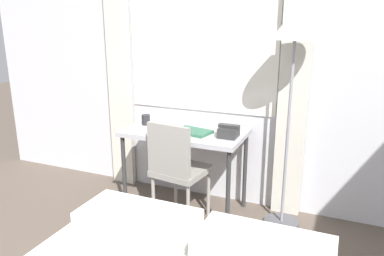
{
  "coord_description": "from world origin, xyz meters",
  "views": [
    {
      "loc": [
        0.83,
        -0.17,
        1.65
      ],
      "look_at": [
        -0.19,
        2.24,
        0.9
      ],
      "focal_mm": 35.0,
      "sensor_mm": 36.0,
      "label": 1
    }
  ],
  "objects_px": {
    "desk": "(185,138)",
    "telephone": "(229,132)",
    "standing_lamp": "(294,44)",
    "desk_chair": "(177,166)",
    "book": "(193,131)",
    "mug": "(146,120)"
  },
  "relations": [
    {
      "from": "desk_chair",
      "to": "standing_lamp",
      "type": "xyz_separation_m",
      "value": [
        0.82,
        0.31,
        0.97
      ]
    },
    {
      "from": "telephone",
      "to": "book",
      "type": "relative_size",
      "value": 0.51
    },
    {
      "from": "desk_chair",
      "to": "telephone",
      "type": "xyz_separation_m",
      "value": [
        0.37,
        0.2,
        0.28
      ]
    },
    {
      "from": "standing_lamp",
      "to": "book",
      "type": "xyz_separation_m",
      "value": [
        -0.76,
        -0.12,
        -0.72
      ]
    },
    {
      "from": "desk_chair",
      "to": "book",
      "type": "xyz_separation_m",
      "value": [
        0.07,
        0.19,
        0.25
      ]
    },
    {
      "from": "desk",
      "to": "standing_lamp",
      "type": "bearing_deg",
      "value": 4.89
    },
    {
      "from": "desk",
      "to": "telephone",
      "type": "xyz_separation_m",
      "value": [
        0.4,
        -0.04,
        0.12
      ]
    },
    {
      "from": "telephone",
      "to": "mug",
      "type": "height_order",
      "value": "telephone"
    },
    {
      "from": "standing_lamp",
      "to": "desk",
      "type": "bearing_deg",
      "value": -175.11
    },
    {
      "from": "desk_chair",
      "to": "standing_lamp",
      "type": "distance_m",
      "value": 1.31
    },
    {
      "from": "telephone",
      "to": "mug",
      "type": "relative_size",
      "value": 1.85
    },
    {
      "from": "desk",
      "to": "telephone",
      "type": "bearing_deg",
      "value": -6.38
    },
    {
      "from": "desk",
      "to": "desk_chair",
      "type": "xyz_separation_m",
      "value": [
        0.03,
        -0.24,
        -0.17
      ]
    },
    {
      "from": "desk",
      "to": "book",
      "type": "height_order",
      "value": "book"
    },
    {
      "from": "telephone",
      "to": "standing_lamp",
      "type": "bearing_deg",
      "value": 14.72
    },
    {
      "from": "desk",
      "to": "desk_chair",
      "type": "distance_m",
      "value": 0.3
    },
    {
      "from": "book",
      "to": "mug",
      "type": "distance_m",
      "value": 0.5
    },
    {
      "from": "desk",
      "to": "telephone",
      "type": "distance_m",
      "value": 0.42
    },
    {
      "from": "desk",
      "to": "telephone",
      "type": "height_order",
      "value": "telephone"
    },
    {
      "from": "desk_chair",
      "to": "mug",
      "type": "xyz_separation_m",
      "value": [
        -0.43,
        0.26,
        0.28
      ]
    },
    {
      "from": "desk",
      "to": "book",
      "type": "bearing_deg",
      "value": -28.77
    },
    {
      "from": "telephone",
      "to": "mug",
      "type": "xyz_separation_m",
      "value": [
        -0.8,
        0.07,
        -0.0
      ]
    }
  ]
}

